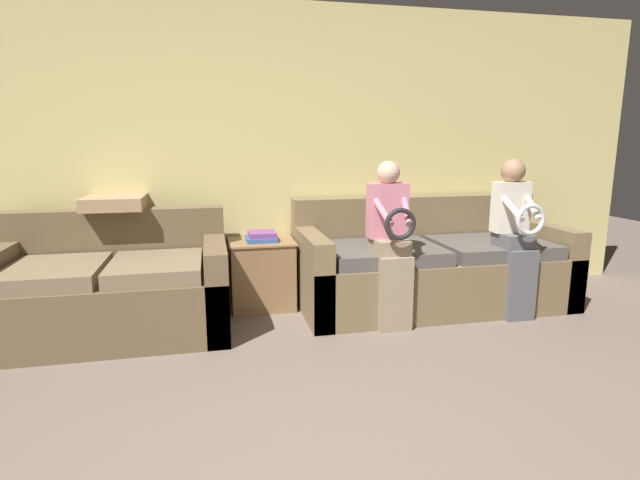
% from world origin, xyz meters
% --- Properties ---
extents(wall_back, '(7.29, 0.06, 2.55)m').
position_xyz_m(wall_back, '(0.00, 3.01, 1.27)').
color(wall_back, '#DBCC7F').
rests_on(wall_back, ground_plane).
extents(couch_main, '(2.28, 0.99, 0.91)m').
position_xyz_m(couch_main, '(1.42, 2.50, 0.33)').
color(couch_main, brown).
rests_on(couch_main, ground_plane).
extents(couch_side, '(1.66, 0.99, 0.88)m').
position_xyz_m(couch_side, '(-1.15, 2.40, 0.32)').
color(couch_side, brown).
rests_on(couch_side, ground_plane).
extents(child_left_seated, '(0.30, 0.38, 1.26)m').
position_xyz_m(child_left_seated, '(0.90, 2.09, 0.69)').
color(child_left_seated, gray).
rests_on(child_left_seated, ground_plane).
extents(child_right_seated, '(0.28, 0.38, 1.26)m').
position_xyz_m(child_right_seated, '(1.95, 2.09, 0.71)').
color(child_right_seated, '#56565B').
rests_on(child_right_seated, ground_plane).
extents(side_shelf, '(0.54, 0.47, 0.58)m').
position_xyz_m(side_shelf, '(-0.01, 2.73, 0.30)').
color(side_shelf, olive).
rests_on(side_shelf, ground_plane).
extents(book_stack, '(0.25, 0.27, 0.07)m').
position_xyz_m(book_stack, '(-0.01, 2.73, 0.62)').
color(book_stack, '#33569E').
rests_on(book_stack, side_shelf).
extents(throw_pillow, '(0.45, 0.45, 0.10)m').
position_xyz_m(throw_pillow, '(-1.15, 2.75, 0.93)').
color(throw_pillow, '#A38460').
rests_on(throw_pillow, couch_side).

